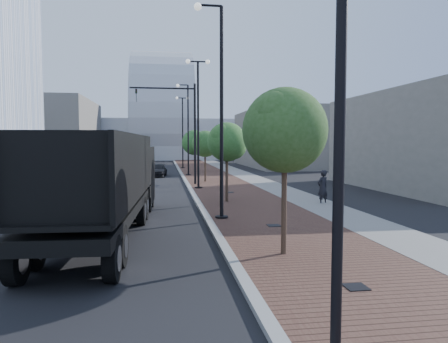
{
  "coord_description": "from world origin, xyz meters",
  "views": [
    {
      "loc": [
        -1.88,
        -7.57,
        3.38
      ],
      "look_at": [
        1.0,
        12.0,
        2.0
      ],
      "focal_mm": 33.05,
      "sensor_mm": 36.0,
      "label": 1
    }
  ],
  "objects": [
    {
      "name": "concrete_strip",
      "position": [
        6.2,
        40.0,
        0.07
      ],
      "size": [
        2.4,
        140.0,
        0.13
      ],
      "primitive_type": "cube",
      "color": "slate",
      "rests_on": "ground"
    },
    {
      "name": "west_sidewalk",
      "position": [
        -13.0,
        40.0,
        0.06
      ],
      "size": [
        4.0,
        140.0,
        0.12
      ],
      "primitive_type": "cube",
      "color": "slate",
      "rests_on": "ground"
    },
    {
      "name": "pedestrian",
      "position": [
        6.62,
        13.55,
        0.96
      ],
      "size": [
        0.82,
        0.7,
        1.91
      ],
      "primitive_type": "imported",
      "rotation": [
        0.0,
        0.0,
        3.56
      ],
      "color": "black",
      "rests_on": "ground"
    },
    {
      "name": "utility_cover_0",
      "position": [
        2.4,
        1.0,
        0.13
      ],
      "size": [
        0.5,
        0.5,
        0.02
      ],
      "primitive_type": "cube",
      "color": "black",
      "rests_on": "sidewalk"
    },
    {
      "name": "utility_cover_2",
      "position": [
        2.4,
        19.0,
        0.13
      ],
      "size": [
        0.5,
        0.5,
        0.02
      ],
      "primitive_type": "cube",
      "color": "black",
      "rests_on": "sidewalk"
    },
    {
      "name": "sidewalk",
      "position": [
        3.5,
        40.0,
        0.06
      ],
      "size": [
        7.0,
        140.0,
        0.12
      ],
      "primitive_type": "cube",
      "color": "#4C2D23",
      "rests_on": "ground"
    },
    {
      "name": "traffic_mast",
      "position": [
        -0.3,
        25.0,
        4.98
      ],
      "size": [
        5.09,
        0.2,
        8.0
      ],
      "color": "black",
      "rests_on": "ground"
    },
    {
      "name": "dark_car_far",
      "position": [
        -2.49,
        34.34,
        0.61
      ],
      "size": [
        2.06,
        4.32,
        1.22
      ],
      "primitive_type": "imported",
      "rotation": [
        0.0,
        0.0,
        -0.09
      ],
      "color": "black",
      "rests_on": "ground"
    },
    {
      "name": "tree_1",
      "position": [
        1.65,
        15.02,
        3.42
      ],
      "size": [
        2.25,
        2.17,
        4.52
      ],
      "color": "#382619",
      "rests_on": "ground"
    },
    {
      "name": "commercial_block_ne",
      "position": [
        16.0,
        50.0,
        4.0
      ],
      "size": [
        12.0,
        22.0,
        8.0
      ],
      "primitive_type": "cube",
      "color": "slate",
      "rests_on": "ground"
    },
    {
      "name": "tree_2",
      "position": [
        1.65,
        27.02,
        3.28
      ],
      "size": [
        2.29,
        2.23,
        4.41
      ],
      "color": "#382619",
      "rests_on": "ground"
    },
    {
      "name": "tree_0",
      "position": [
        1.65,
        4.02,
        3.73
      ],
      "size": [
        2.5,
        2.47,
        4.98
      ],
      "color": "#382619",
      "rests_on": "ground"
    },
    {
      "name": "curb",
      "position": [
        0.0,
        40.0,
        0.07
      ],
      "size": [
        0.3,
        140.0,
        0.14
      ],
      "primitive_type": "cube",
      "color": "gray",
      "rests_on": "ground"
    },
    {
      "name": "streetlight_4",
      "position": [
        0.6,
        46.0,
        4.82
      ],
      "size": [
        1.72,
        0.56,
        9.28
      ],
      "color": "black",
      "rests_on": "ground"
    },
    {
      "name": "streetlight_3",
      "position": [
        0.49,
        34.0,
        4.34
      ],
      "size": [
        1.44,
        0.56,
        9.21
      ],
      "color": "black",
      "rests_on": "ground"
    },
    {
      "name": "commercial_block_nw",
      "position": [
        -20.0,
        60.0,
        5.0
      ],
      "size": [
        14.0,
        20.0,
        10.0
      ],
      "primitive_type": "cube",
      "color": "slate",
      "rests_on": "ground"
    },
    {
      "name": "tree_3",
      "position": [
        1.65,
        39.02,
        3.4
      ],
      "size": [
        2.84,
        2.84,
        4.83
      ],
      "color": "#382619",
      "rests_on": "ground"
    },
    {
      "name": "streetlight_2",
      "position": [
        0.6,
        22.0,
        4.82
      ],
      "size": [
        1.72,
        0.56,
        9.28
      ],
      "color": "black",
      "rests_on": "ground"
    },
    {
      "name": "dump_truck",
      "position": [
        -3.9,
        10.04,
        1.54
      ],
      "size": [
        3.34,
        13.76,
        3.66
      ],
      "rotation": [
        0.0,
        0.0,
        -0.05
      ],
      "color": "black",
      "rests_on": "ground"
    },
    {
      "name": "convention_center",
      "position": [
        -2.0,
        85.0,
        6.0
      ],
      "size": [
        50.0,
        30.0,
        50.0
      ],
      "color": "#ADB1B8",
      "rests_on": "ground"
    },
    {
      "name": "streetlight_1",
      "position": [
        0.49,
        10.0,
        4.34
      ],
      "size": [
        1.44,
        0.56,
        9.21
      ],
      "color": "black",
      "rests_on": "ground"
    },
    {
      "name": "utility_cover_1",
      "position": [
        2.4,
        8.0,
        0.13
      ],
      "size": [
        0.5,
        0.5,
        0.02
      ],
      "primitive_type": "cube",
      "color": "black",
      "rests_on": "sidewalk"
    },
    {
      "name": "commercial_block_e",
      "position": [
        18.0,
        20.0,
        3.5
      ],
      "size": [
        10.0,
        16.0,
        7.0
      ],
      "primitive_type": "cube",
      "color": "#67645D",
      "rests_on": "ground"
    },
    {
      "name": "streetlight_0",
      "position": [
        0.6,
        -2.0,
        4.82
      ],
      "size": [
        1.72,
        0.56,
        9.28
      ],
      "color": "black",
      "rests_on": "ground"
    },
    {
      "name": "ground",
      "position": [
        0.0,
        0.0,
        0.0
      ],
      "size": [
        220.0,
        220.0,
        0.0
      ],
      "primitive_type": "plane",
      "color": "black"
    },
    {
      "name": "white_sedan",
      "position": [
        -5.33,
        7.52,
        0.69
      ],
      "size": [
        2.26,
        4.4,
        1.38
      ],
      "primitive_type": "imported",
      "rotation": [
        0.0,
        0.0,
        0.2
      ],
      "color": "silver",
      "rests_on": "ground"
    },
    {
      "name": "dark_car_mid",
      "position": [
        -5.65,
        34.82,
        0.62
      ],
      "size": [
        3.33,
        4.88,
        1.24
      ],
      "primitive_type": "imported",
      "rotation": [
        0.0,
        0.0,
        0.31
      ],
      "color": "black",
      "rests_on": "ground"
    }
  ]
}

